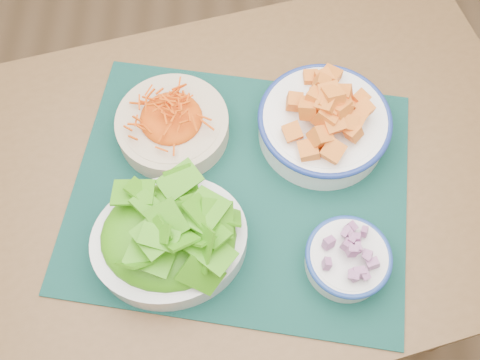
# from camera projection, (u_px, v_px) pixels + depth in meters

# --- Properties ---
(ground) EXTENTS (4.00, 4.00, 0.00)m
(ground) POSITION_uv_depth(u_px,v_px,m) (146.00, 199.00, 1.72)
(ground) COLOR #936D47
(ground) RESTS_ON ground
(table) EXTENTS (1.21, 0.96, 0.75)m
(table) POSITION_uv_depth(u_px,v_px,m) (240.00, 201.00, 1.02)
(table) COLOR brown
(table) RESTS_ON ground
(placemat) EXTENTS (0.62, 0.54, 0.00)m
(placemat) POSITION_uv_depth(u_px,v_px,m) (240.00, 188.00, 0.90)
(placemat) COLOR black
(placemat) RESTS_ON table
(carrot_bowl) EXTENTS (0.23, 0.23, 0.08)m
(carrot_bowl) POSITION_uv_depth(u_px,v_px,m) (172.00, 122.00, 0.92)
(carrot_bowl) COLOR beige
(carrot_bowl) RESTS_ON placemat
(squash_bowl) EXTENTS (0.25, 0.25, 0.11)m
(squash_bowl) POSITION_uv_depth(u_px,v_px,m) (325.00, 119.00, 0.90)
(squash_bowl) COLOR white
(squash_bowl) RESTS_ON placemat
(lettuce_bowl) EXTENTS (0.28, 0.25, 0.11)m
(lettuce_bowl) POSITION_uv_depth(u_px,v_px,m) (168.00, 236.00, 0.81)
(lettuce_bowl) COLOR silver
(lettuce_bowl) RESTS_ON placemat
(onion_bowl) EXTENTS (0.16, 0.16, 0.07)m
(onion_bowl) POSITION_uv_depth(u_px,v_px,m) (348.00, 257.00, 0.81)
(onion_bowl) COLOR white
(onion_bowl) RESTS_ON placemat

